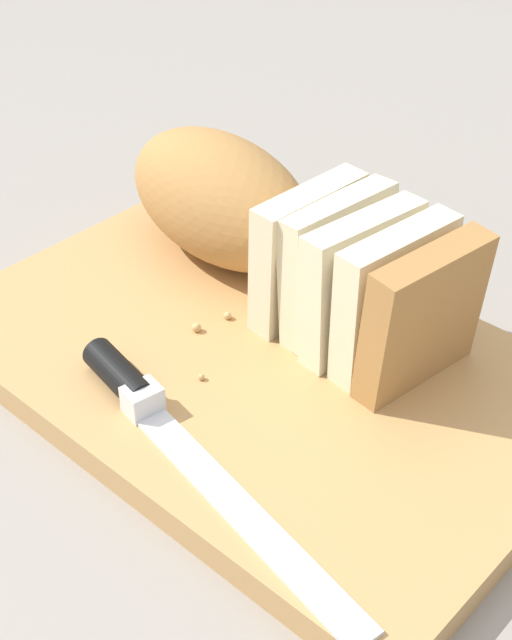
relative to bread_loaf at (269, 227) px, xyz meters
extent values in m
plane|color=gray|center=(0.05, -0.07, -0.07)|extent=(3.00, 3.00, 0.00)
cube|color=tan|center=(0.05, -0.07, -0.06)|extent=(0.46, 0.29, 0.02)
ellipsoid|color=#A8753D|center=(-0.06, 0.01, 0.00)|extent=(0.20, 0.12, 0.10)
cube|color=beige|center=(0.05, -0.01, 0.00)|extent=(0.03, 0.10, 0.10)
cube|color=beige|center=(0.07, -0.01, 0.00)|extent=(0.04, 0.10, 0.10)
cube|color=beige|center=(0.10, -0.01, 0.00)|extent=(0.04, 0.10, 0.10)
cube|color=beige|center=(0.13, -0.01, 0.00)|extent=(0.04, 0.10, 0.10)
cube|color=#A8753D|center=(0.16, -0.02, 0.00)|extent=(0.04, 0.10, 0.10)
cube|color=silver|center=(0.15, -0.19, -0.05)|extent=(0.22, 0.06, 0.00)
cylinder|color=black|center=(0.01, -0.17, -0.04)|extent=(0.07, 0.03, 0.02)
cube|color=silver|center=(0.04, -0.17, -0.04)|extent=(0.02, 0.03, 0.02)
sphere|color=tan|center=(0.00, -0.09, -0.05)|extent=(0.01, 0.01, 0.01)
sphere|color=tan|center=(0.01, -0.06, -0.05)|extent=(0.01, 0.01, 0.01)
sphere|color=tan|center=(0.05, -0.12, -0.05)|extent=(0.00, 0.00, 0.00)
camera|label=1|loc=(0.40, -0.45, 0.36)|focal=51.02mm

